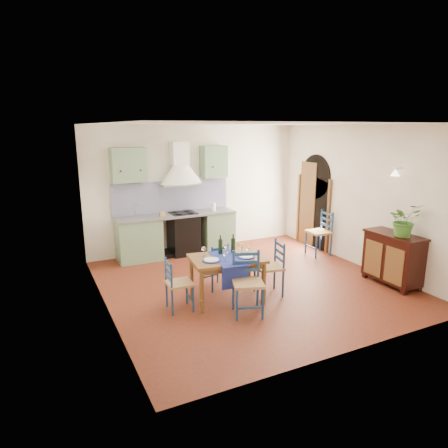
% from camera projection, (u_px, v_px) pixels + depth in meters
% --- Properties ---
extents(floor, '(5.00, 5.00, 0.00)m').
position_uv_depth(floor, '(250.00, 284.00, 7.19)').
color(floor, '#4C1E10').
rests_on(floor, ground).
extents(back_wall, '(5.00, 0.96, 2.80)m').
position_uv_depth(back_wall, '(181.00, 207.00, 8.75)').
color(back_wall, white).
rests_on(back_wall, ground).
extents(right_wall, '(0.26, 5.00, 2.80)m').
position_uv_depth(right_wall, '(350.00, 198.00, 8.19)').
color(right_wall, white).
rests_on(right_wall, ground).
extents(left_wall, '(0.04, 5.00, 2.80)m').
position_uv_depth(left_wall, '(102.00, 222.00, 5.80)').
color(left_wall, white).
rests_on(left_wall, ground).
extents(ceiling, '(5.00, 5.00, 0.01)m').
position_uv_depth(ceiling, '(253.00, 123.00, 6.53)').
color(ceiling, silver).
rests_on(ceiling, back_wall).
extents(dining_table, '(1.24, 0.96, 1.05)m').
position_uv_depth(dining_table, '(227.00, 262.00, 6.36)').
color(dining_table, brown).
rests_on(dining_table, ground).
extents(chair_near, '(0.57, 0.57, 0.95)m').
position_uv_depth(chair_near, '(248.00, 283.00, 5.94)').
color(chair_near, navy).
rests_on(chair_near, ground).
extents(chair_far, '(0.43, 0.43, 0.81)m').
position_uv_depth(chair_far, '(216.00, 265.00, 6.91)').
color(chair_far, navy).
rests_on(chair_far, ground).
extents(chair_left, '(0.40, 0.40, 0.82)m').
position_uv_depth(chair_left, '(178.00, 284.00, 6.07)').
color(chair_left, navy).
rests_on(chair_left, ground).
extents(chair_right, '(0.50, 0.50, 0.91)m').
position_uv_depth(chair_right, '(271.00, 267.00, 6.66)').
color(chair_right, navy).
rests_on(chair_right, ground).
extents(chair_spare, '(0.48, 0.48, 0.97)m').
position_uv_depth(chair_spare, '(320.00, 232.00, 8.75)').
color(chair_spare, navy).
rests_on(chair_spare, ground).
extents(sideboard, '(0.50, 1.05, 0.94)m').
position_uv_depth(sideboard, '(393.00, 257.00, 7.06)').
color(sideboard, black).
rests_on(sideboard, ground).
extents(potted_plant, '(0.59, 0.53, 0.57)m').
position_uv_depth(potted_plant, '(404.00, 220.00, 6.73)').
color(potted_plant, '#376D24').
rests_on(potted_plant, sideboard).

